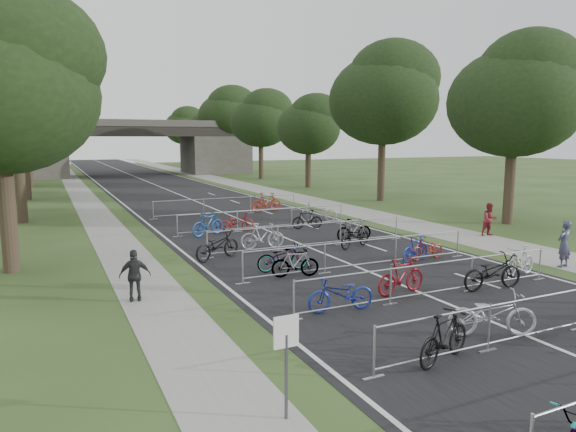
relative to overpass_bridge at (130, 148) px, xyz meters
The scene contains 48 objects.
road 15.41m from the overpass_bridge, 90.00° to the right, with size 11.00×140.00×0.01m, color black.
sidewalk_right 17.36m from the overpass_bridge, 61.93° to the right, with size 3.00×140.00×0.01m, color gray.
sidewalk_left 17.14m from the overpass_bridge, 116.57° to the right, with size 2.00×140.00×0.01m, color gray.
lane_markings 15.41m from the overpass_bridge, 90.00° to the right, with size 0.12×140.00×0.00m, color silver.
overpass_bridge is the anchor object (origin of this frame).
park_sign 62.41m from the overpass_bridge, 96.26° to the right, with size 0.45×0.06×1.83m.
tree_left_0 50.47m from the overpass_bridge, 103.07° to the right, with size 6.72×6.72×10.25m.
tree_right_0 50.91m from the overpass_bridge, 75.05° to the right, with size 7.17×7.17×10.93m.
tree_left_1 38.97m from the overpass_bridge, 107.08° to the right, with size 7.56×7.56×11.53m.
tree_right_1 39.56m from the overpass_bridge, 70.53° to the right, with size 8.18×8.18×12.47m.
tree_left_2 27.92m from the overpass_bridge, 114.44° to the right, with size 8.40×8.40×12.81m.
tree_right_2 28.39m from the overpass_bridge, 62.40° to the right, with size 6.16×6.16×9.39m.
tree_left_3 17.59m from the overpass_bridge, 131.07° to the right, with size 6.72×6.72×10.25m.
tree_right_3 18.82m from the overpass_bridge, 44.93° to the right, with size 7.17×7.17×10.93m.
tree_left_4 12.05m from the overpass_bridge, behind, with size 7.56×7.56×11.53m.
tree_right_4 13.86m from the overpass_bridge, ahead, with size 8.18×8.18×12.47m.
tree_left_5 16.44m from the overpass_bridge, 136.20° to the left, with size 8.40×8.40×12.81m.
tree_right_5 17.23m from the overpass_bridge, 39.82° to the left, with size 6.16×6.16×9.39m.
tree_left_6 25.77m from the overpass_bridge, 116.43° to the left, with size 6.72×6.72×10.25m.
tree_right_6 26.62m from the overpass_bridge, 60.25° to the left, with size 7.17×7.17×10.93m.
barrier_row_1 61.47m from the overpass_bridge, 90.00° to the right, with size 9.70×0.08×1.10m.
barrier_row_2 57.88m from the overpass_bridge, 90.00° to the right, with size 9.70×0.08×1.10m.
barrier_row_3 54.08m from the overpass_bridge, 90.00° to the right, with size 9.70×0.08×1.10m.
barrier_row_4 50.09m from the overpass_bridge, 90.00° to the right, with size 9.70×0.08×1.10m.
barrier_row_5 45.10m from the overpass_bridge, 90.00° to the right, with size 9.70×0.08×1.10m.
barrier_row_6 39.11m from the overpass_bridge, 90.00° to the right, with size 9.70×0.08×1.10m.
bike_4 61.57m from the overpass_bridge, 92.65° to the right, with size 0.52×1.85×1.11m, color black.
bike_5 60.88m from the overpass_bridge, 90.75° to the right, with size 0.74×2.12×1.11m, color #ACABB3.
bike_8 57.89m from the overpass_bridge, 93.10° to the right, with size 0.67×1.93×1.01m, color navy.
bike_9 57.21m from the overpass_bridge, 90.64° to the right, with size 0.53×1.88×1.13m, color maroon.
bike_10 58.10m from the overpass_bridge, 87.79° to the right, with size 0.75×2.15×1.13m, color black.
bike_11 57.48m from the overpass_bridge, 85.70° to the right, with size 0.50×1.78×1.07m, color #B0AFB7.
bike_12 54.16m from the overpass_bridge, 92.86° to the right, with size 0.47×1.66×1.00m, color #AAACB2.
bike_13 53.23m from the overpass_bridge, 92.94° to the right, with size 0.67×1.93×1.01m, color #AAACB2.
bike_14 54.11m from the overpass_bridge, 87.35° to the right, with size 0.47×1.68×1.01m, color #1C319B.
bike_15 54.09m from the overpass_bridge, 86.69° to the right, with size 0.59×1.70×0.89m, color maroon.
bike_16 50.61m from the overpass_bridge, 94.88° to the right, with size 0.75×2.14×1.12m, color black.
bike_17 49.52m from the overpass_bridge, 92.31° to the right, with size 0.54×1.92×1.15m, color #95959C.
bike_18 50.91m from the overpass_bridge, 87.96° to the right, with size 0.71×2.03×1.07m, color black.
bike_19 49.70m from the overpass_bridge, 87.06° to the right, with size 0.50×1.76×1.05m, color #AAACB2.
bike_20 45.55m from the overpass_bridge, 94.01° to the right, with size 0.55×1.94×1.16m, color #1B4895.
bike_21 45.04m from the overpass_bridge, 91.98° to the right, with size 0.65×1.85×0.97m, color maroon.
bike_22 45.83m from the overpass_bridge, 87.35° to the right, with size 0.47×1.65×0.99m, color black.
bike_23 44.22m from the overpass_bridge, 85.14° to the right, with size 0.73×2.10×1.10m, color #9B9AA1.
bike_27 39.10m from the overpass_bridge, 86.07° to the right, with size 0.59×2.09×1.26m, color #9E2D17.
pedestrian_a 57.47m from the overpass_bridge, 83.15° to the right, with size 0.64×0.42×1.74m, color #373652.
pedestrian_b 52.18m from the overpass_bridge, 79.83° to the right, with size 0.78×0.61×1.60m, color maroon.
pedestrian_c 55.02m from the overpass_bridge, 98.43° to the right, with size 0.90×0.37×1.53m, color #252527.
Camera 1 is at (-10.24, -4.32, 4.70)m, focal length 32.00 mm.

